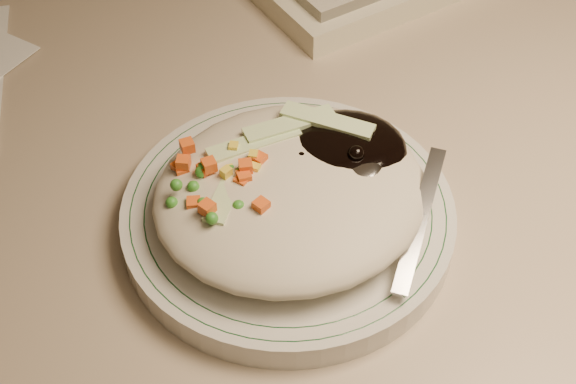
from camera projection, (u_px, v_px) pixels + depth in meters
name	position (u px, v px, depth m)	size (l,w,h in m)	color
desk	(311.00, 215.00, 0.86)	(1.40, 0.70, 0.74)	tan
plate	(288.00, 217.00, 0.58)	(0.24, 0.24, 0.02)	silver
plate_rim	(288.00, 207.00, 0.57)	(0.23, 0.23, 0.00)	#144723
meal	(294.00, 185.00, 0.55)	(0.21, 0.19, 0.05)	beige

